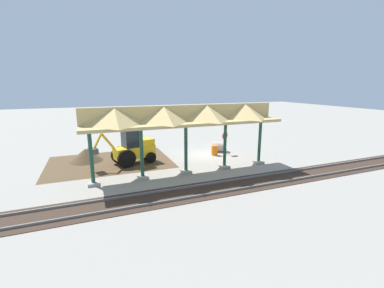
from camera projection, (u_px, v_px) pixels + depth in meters
name	position (u px, v px, depth m)	size (l,w,h in m)	color
ground_plane	(206.00, 155.00, 23.44)	(120.00, 120.00, 0.00)	gray
dirt_work_zone	(110.00, 162.00, 21.26)	(9.71, 7.00, 0.01)	brown
platform_canopy	(186.00, 116.00, 17.69)	(13.78, 3.20, 4.90)	#9E998E
rail_tracks	(253.00, 182.00, 16.72)	(60.00, 2.58, 0.15)	slate
stop_sign	(225.00, 138.00, 23.32)	(0.70, 0.35, 2.13)	gray
backhoe	(133.00, 148.00, 20.58)	(5.22, 2.44, 2.82)	yellow
dirt_mound	(86.00, 161.00, 21.57)	(5.51, 5.51, 2.10)	brown
concrete_pipe	(219.00, 147.00, 24.47)	(1.48, 1.40, 0.96)	#9E9384
traffic_barrel	(215.00, 150.00, 23.25)	(0.56, 0.56, 0.90)	orange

